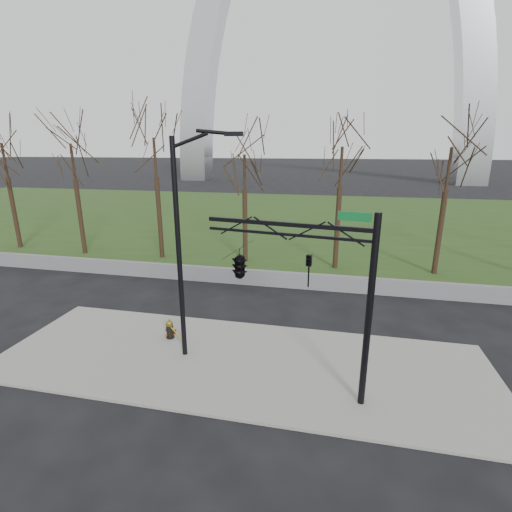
% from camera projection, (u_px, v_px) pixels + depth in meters
% --- Properties ---
extents(ground, '(500.00, 500.00, 0.00)m').
position_uv_depth(ground, '(239.00, 363.00, 13.71)').
color(ground, black).
rests_on(ground, ground).
extents(sidewalk, '(18.00, 6.00, 0.10)m').
position_uv_depth(sidewalk, '(239.00, 361.00, 13.70)').
color(sidewalk, gray).
rests_on(sidewalk, ground).
extents(grass_strip, '(120.00, 40.00, 0.06)m').
position_uv_depth(grass_strip, '(306.00, 217.00, 41.84)').
color(grass_strip, '#273D16').
rests_on(grass_strip, ground).
extents(guardrail, '(60.00, 0.30, 0.90)m').
position_uv_depth(guardrail, '(275.00, 279.00, 21.09)').
color(guardrail, '#59595B').
rests_on(guardrail, ground).
extents(gateway_arch, '(66.00, 6.00, 65.00)m').
position_uv_depth(gateway_arch, '(331.00, 19.00, 74.87)').
color(gateway_arch, silver).
rests_on(gateway_arch, ground).
extents(tree_row, '(58.77, 4.00, 8.83)m').
position_uv_depth(tree_row, '(390.00, 203.00, 22.44)').
color(tree_row, black).
rests_on(tree_row, ground).
extents(fire_hydrant, '(0.51, 0.33, 0.82)m').
position_uv_depth(fire_hydrant, '(170.00, 329.00, 15.18)').
color(fire_hydrant, black).
rests_on(fire_hydrant, sidewalk).
extents(traffic_cone, '(0.36, 0.36, 0.70)m').
position_uv_depth(traffic_cone, '(170.00, 327.00, 15.41)').
color(traffic_cone, '#E44E0C').
rests_on(traffic_cone, sidewalk).
extents(street_light, '(2.38, 0.55, 8.21)m').
position_uv_depth(street_light, '(184.00, 236.00, 12.80)').
color(street_light, black).
rests_on(street_light, ground).
extents(traffic_signal_mast, '(5.05, 2.54, 6.00)m').
position_uv_depth(traffic_signal_mast, '(263.00, 266.00, 11.39)').
color(traffic_signal_mast, black).
rests_on(traffic_signal_mast, ground).
extents(caution_tape, '(1.18, 1.24, 0.42)m').
position_uv_depth(caution_tape, '(176.00, 333.00, 14.66)').
color(caution_tape, '#E2B10B').
rests_on(caution_tape, ground).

